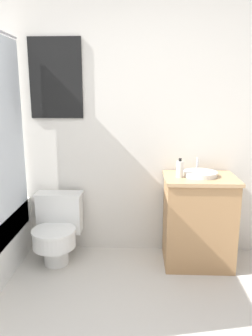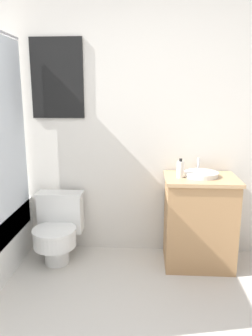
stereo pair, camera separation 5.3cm
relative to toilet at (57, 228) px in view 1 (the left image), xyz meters
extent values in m
cube|color=silver|center=(0.31, 0.28, 0.94)|extent=(3.54, 0.05, 2.50)
cube|color=black|center=(-0.01, 0.25, 1.33)|extent=(0.47, 0.02, 0.71)
cube|color=beige|center=(-0.01, 0.24, 1.33)|extent=(0.44, 0.01, 0.68)
cylinder|color=white|center=(0.00, -0.07, -0.22)|extent=(0.22, 0.22, 0.19)
cylinder|color=white|center=(0.00, -0.12, -0.05)|extent=(0.37, 0.37, 0.14)
cylinder|color=white|center=(0.00, -0.12, 0.03)|extent=(0.38, 0.38, 0.02)
cube|color=white|center=(0.00, 0.12, 0.10)|extent=(0.41, 0.18, 0.36)
cube|color=white|center=(0.00, 0.12, 0.29)|extent=(0.43, 0.18, 0.02)
cube|color=#AD7F51|center=(1.27, 0.00, 0.08)|extent=(0.59, 0.45, 0.78)
cube|color=tan|center=(1.27, 0.00, 0.48)|extent=(0.62, 0.48, 0.03)
cylinder|color=white|center=(1.27, 0.02, 0.51)|extent=(0.29, 0.29, 0.04)
cylinder|color=silver|center=(1.27, 0.19, 0.56)|extent=(0.02, 0.02, 0.13)
cylinder|color=silver|center=(1.09, -0.03, 0.56)|extent=(0.06, 0.06, 0.14)
cylinder|color=black|center=(1.09, -0.03, 0.65)|extent=(0.02, 0.02, 0.02)
camera|label=1|loc=(0.74, -2.75, 1.20)|focal=35.00mm
camera|label=2|loc=(0.79, -2.75, 1.20)|focal=35.00mm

